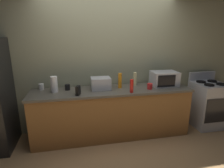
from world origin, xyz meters
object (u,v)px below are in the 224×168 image
bottle_hot_sauce (132,86)px  cordless_phone (78,91)px  bottle_dish_soap (120,81)px  mug_red (150,86)px  toaster_oven (101,83)px  mug_black (67,87)px  paper_towel_roll (54,84)px  mug_white (41,87)px  bottle_hand_soap (135,79)px  microwave (164,79)px  stove_range (208,104)px

bottle_hot_sauce → cordless_phone: bearing=177.1°
bottle_dish_soap → mug_red: bearing=-18.7°
toaster_oven → cordless_phone: toaster_oven is taller
mug_red → bottle_dish_soap: bearing=161.3°
mug_black → toaster_oven: bearing=-6.2°
paper_towel_roll → bottle_hot_sauce: 1.31m
toaster_oven → mug_white: 1.05m
toaster_oven → paper_towel_roll: bearing=-179.3°
bottle_hot_sauce → bottle_hand_soap: (0.19, 0.41, 0.01)m
microwave → bottle_dish_soap: (-0.86, 0.02, 0.00)m
stove_range → cordless_phone: stove_range is taller
toaster_oven → cordless_phone: 0.47m
bottle_hot_sauce → mug_white: size_ratio=2.09×
mug_red → bottle_hand_soap: bearing=123.6°
mug_white → mug_black: bearing=-12.8°
stove_range → bottle_dish_soap: bottle_dish_soap is taller
stove_range → microwave: bearing=177.2°
bottle_hand_soap → mug_white: bearing=178.3°
bottle_dish_soap → mug_white: 1.39m
mug_red → paper_towel_roll: bearing=174.6°
mug_black → mug_red: size_ratio=0.98×
microwave → toaster_oven: 1.21m
mug_red → bottle_hot_sauce: bearing=-161.7°
mug_red → mug_white: bearing=170.1°
mug_white → microwave: bearing=-4.5°
stove_range → toaster_oven: size_ratio=3.18×
cordless_phone → bottle_dish_soap: bearing=40.9°
paper_towel_roll → bottle_dish_soap: 1.14m
microwave → bottle_hot_sauce: microwave is taller
mug_red → mug_white: size_ratio=0.94×
toaster_oven → mug_red: 0.88m
stove_range → microwave: size_ratio=2.25×
cordless_phone → bottle_hand_soap: bearing=41.1°
stove_range → paper_towel_roll: size_ratio=4.00×
toaster_oven → cordless_phone: (-0.40, -0.25, -0.03)m
bottle_hand_soap → mug_black: (-1.25, -0.05, -0.07)m
mug_black → mug_white: mug_white is taller
microwave → toaster_oven: bearing=179.4°
cordless_phone → mug_black: 0.36m
cordless_phone → mug_white: cordless_phone is taller
bottle_hot_sauce → mug_red: (0.38, 0.12, -0.06)m
paper_towel_roll → bottle_dish_soap: bottle_dish_soap is taller
paper_towel_roll → bottle_hot_sauce: paper_towel_roll is taller
stove_range → mug_white: bearing=176.0°
cordless_phone → microwave: bearing=30.8°
bottle_hand_soap → bottle_hot_sauce: bearing=-115.0°
bottle_hand_soap → mug_white: bottle_hand_soap is taller
mug_black → mug_white: (-0.45, 0.10, 0.00)m
bottle_hot_sauce → mug_red: bottle_hot_sauce is taller
stove_range → toaster_oven: 2.26m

